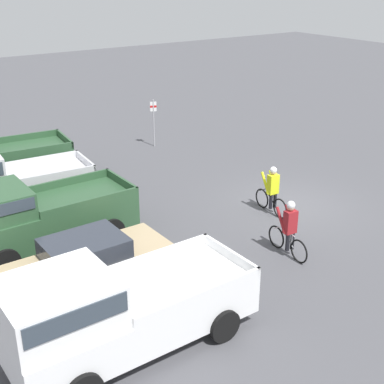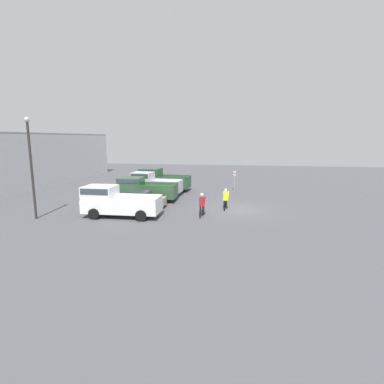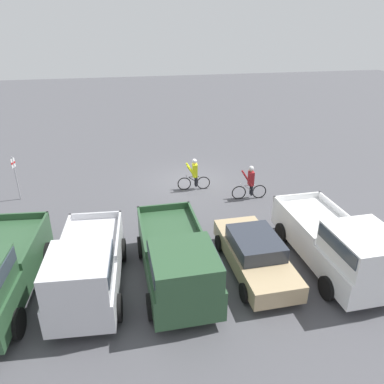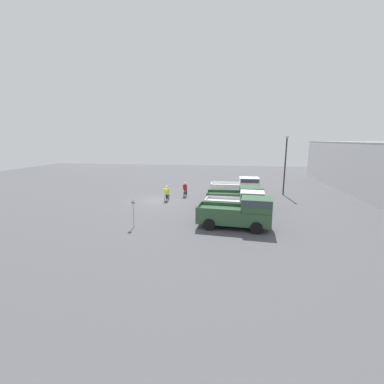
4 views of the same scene
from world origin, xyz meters
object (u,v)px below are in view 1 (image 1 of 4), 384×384
sedan_0 (86,263)px  pickup_truck_0 (110,310)px  pickup_truck_1 (33,215)px  cyclist_1 (289,228)px  pickup_truck_2 (3,183)px  fire_lane_sign (154,118)px  cyclist_0 (272,190)px

sedan_0 → pickup_truck_0: bearing=166.6°
pickup_truck_1 → cyclist_1: size_ratio=3.01×
cyclist_1 → pickup_truck_0: bearing=99.5°
sedan_0 → pickup_truck_2: 5.67m
pickup_truck_2 → pickup_truck_1: bearing=179.9°
fire_lane_sign → pickup_truck_1: bearing=129.2°
pickup_truck_0 → cyclist_0: bearing=-65.9°
cyclist_1 → fire_lane_sign: size_ratio=0.78×
pickup_truck_1 → fire_lane_sign: fire_lane_sign is taller
pickup_truck_0 → pickup_truck_2: 8.45m
sedan_0 → pickup_truck_2: (5.63, 0.39, 0.47)m
pickup_truck_1 → pickup_truck_2: (2.84, -0.00, 0.06)m
pickup_truck_0 → pickup_truck_2: bearing=-1.9°
sedan_0 → fire_lane_sign: (9.36, -7.66, 0.65)m
cyclist_1 → fire_lane_sign: (11.13, -2.10, 0.48)m
cyclist_0 → cyclist_1: size_ratio=0.98×
pickup_truck_0 → cyclist_0: 8.58m
pickup_truck_1 → pickup_truck_0: bearing=177.2°
cyclist_0 → cyclist_1: bearing=147.1°
pickup_truck_1 → cyclist_0: size_ratio=3.08×
pickup_truck_2 → cyclist_1: bearing=-141.2°
sedan_0 → cyclist_0: (0.70, -7.16, 0.14)m
pickup_truck_0 → fire_lane_sign: size_ratio=2.49×
pickup_truck_1 → fire_lane_sign: size_ratio=2.35×
pickup_truck_1 → fire_lane_sign: 10.40m
sedan_0 → pickup_truck_1: size_ratio=0.87×
pickup_truck_0 → pickup_truck_1: 5.61m
pickup_truck_1 → fire_lane_sign: bearing=-50.8°
sedan_0 → fire_lane_sign: fire_lane_sign is taller
sedan_0 → pickup_truck_2: bearing=4.0°
pickup_truck_0 → cyclist_1: pickup_truck_0 is taller
fire_lane_sign → cyclist_0: bearing=176.7°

